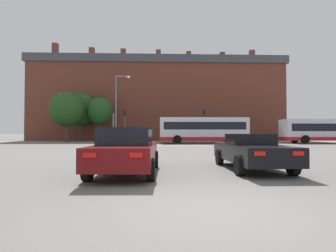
% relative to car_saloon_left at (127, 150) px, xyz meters
% --- Properties ---
extents(ground_plane, '(400.00, 400.00, 0.00)m').
position_rel_car_saloon_left_xyz_m(ground_plane, '(2.08, -4.09, -0.76)').
color(ground_plane, '#605E5B').
extents(stop_line_strip, '(8.36, 0.30, 0.01)m').
position_rel_car_saloon_left_xyz_m(stop_line_strip, '(2.08, 17.02, -0.76)').
color(stop_line_strip, silver).
rests_on(stop_line_strip, ground_plane).
extents(far_pavement, '(69.29, 2.50, 0.01)m').
position_rel_car_saloon_left_xyz_m(far_pavement, '(2.08, 29.15, -0.76)').
color(far_pavement, gray).
rests_on(far_pavement, ground_plane).
extents(brick_civic_building, '(42.88, 11.75, 16.73)m').
position_rel_car_saloon_left_xyz_m(brick_civic_building, '(0.94, 38.91, 6.26)').
color(brick_civic_building, brown).
rests_on(brick_civic_building, ground_plane).
extents(car_saloon_left, '(2.06, 4.48, 1.50)m').
position_rel_car_saloon_left_xyz_m(car_saloon_left, '(0.00, 0.00, 0.00)').
color(car_saloon_left, '#600C0F').
rests_on(car_saloon_left, ground_plane).
extents(car_roadster_right, '(1.91, 4.46, 1.29)m').
position_rel_car_saloon_left_xyz_m(car_roadster_right, '(4.40, 0.80, -0.10)').
color(car_roadster_right, black).
rests_on(car_roadster_right, ground_plane).
extents(bus_crossing_lead, '(10.63, 2.67, 3.11)m').
position_rel_car_saloon_left_xyz_m(bus_crossing_lead, '(6.52, 23.14, 0.91)').
color(bus_crossing_lead, silver).
rests_on(bus_crossing_lead, ground_plane).
extents(bus_crossing_trailing, '(10.75, 2.69, 2.92)m').
position_rel_car_saloon_left_xyz_m(bus_crossing_trailing, '(21.64, 22.81, 0.80)').
color(bus_crossing_trailing, silver).
rests_on(bus_crossing_trailing, ground_plane).
extents(traffic_light_far_left, '(0.26, 0.31, 4.44)m').
position_rel_car_saloon_left_xyz_m(traffic_light_far_left, '(-3.70, 28.20, 2.21)').
color(traffic_light_far_left, slate).
rests_on(traffic_light_far_left, ground_plane).
extents(traffic_light_near_left, '(0.26, 0.31, 3.99)m').
position_rel_car_saloon_left_xyz_m(traffic_light_near_left, '(-3.35, 16.93, 1.94)').
color(traffic_light_near_left, slate).
rests_on(traffic_light_near_left, ground_plane).
extents(traffic_light_far_right, '(0.26, 0.31, 4.49)m').
position_rel_car_saloon_left_xyz_m(traffic_light_far_right, '(7.51, 28.40, 2.24)').
color(traffic_light_far_right, slate).
rests_on(traffic_light_far_right, ground_plane).
extents(street_lamp_junction, '(1.78, 0.36, 8.04)m').
position_rel_car_saloon_left_xyz_m(street_lamp_junction, '(-3.67, 22.05, 4.04)').
color(street_lamp_junction, slate).
rests_on(street_lamp_junction, ground_plane).
extents(pedestrian_waiting, '(0.36, 0.45, 1.72)m').
position_rel_car_saloon_left_xyz_m(pedestrian_waiting, '(9.55, 29.88, 0.25)').
color(pedestrian_waiting, '#333851').
rests_on(pedestrian_waiting, ground_plane).
extents(pedestrian_walking_east, '(0.42, 0.27, 1.85)m').
position_rel_car_saloon_left_xyz_m(pedestrian_walking_east, '(10.65, 29.88, 0.34)').
color(pedestrian_walking_east, black).
rests_on(pedestrian_walking_east, ground_plane).
extents(pedestrian_walking_west, '(0.43, 0.29, 1.65)m').
position_rel_car_saloon_left_xyz_m(pedestrian_walking_west, '(2.97, 29.56, 0.20)').
color(pedestrian_walking_west, brown).
rests_on(pedestrian_walking_west, ground_plane).
extents(tree_by_building, '(4.71, 4.71, 7.06)m').
position_rel_car_saloon_left_xyz_m(tree_by_building, '(-11.87, 28.66, 3.81)').
color(tree_by_building, '#4C3823').
rests_on(tree_by_building, ground_plane).
extents(tree_kerbside, '(4.88, 4.88, 7.43)m').
position_rel_car_saloon_left_xyz_m(tree_kerbside, '(-10.82, 31.72, 4.09)').
color(tree_kerbside, '#4C3823').
rests_on(tree_kerbside, ground_plane).
extents(tree_distant, '(3.85, 3.85, 6.53)m').
position_rel_car_saloon_left_xyz_m(tree_distant, '(-7.66, 30.45, 3.73)').
color(tree_distant, '#4C3823').
rests_on(tree_distant, ground_plane).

